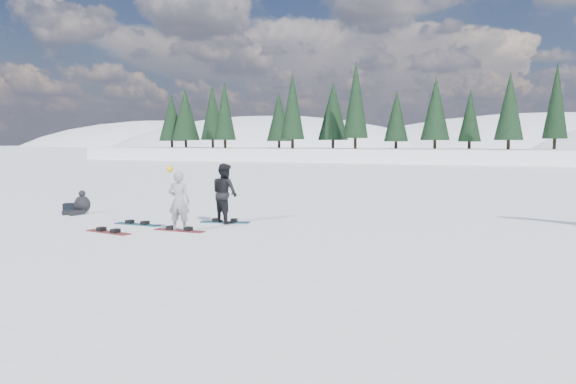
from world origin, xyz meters
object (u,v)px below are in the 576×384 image
(seated_rider, at_px, (81,205))
(snowboard_loose_c, at_px, (137,224))
(snowboarder_woman, at_px, (179,201))
(snowboarder_man, at_px, (225,193))
(gear_bag, at_px, (71,208))
(snowboard_loose_b, at_px, (108,232))

(seated_rider, distance_m, snowboard_loose_c, 3.65)
(snowboarder_woman, bearing_deg, snowboard_loose_c, -29.84)
(snowboarder_woman, xyz_separation_m, snowboarder_man, (0.43, 1.85, 0.06))
(seated_rider, relative_size, snowboard_loose_c, 0.68)
(snowboarder_man, height_order, snowboard_loose_c, snowboarder_man)
(snowboarder_man, distance_m, snowboard_loose_c, 2.72)
(snowboard_loose_c, bearing_deg, seated_rider, 159.15)
(gear_bag, bearing_deg, snowboard_loose_b, -37.19)
(seated_rider, bearing_deg, snowboard_loose_b, -19.92)
(snowboard_loose_b, xyz_separation_m, snowboard_loose_c, (-0.15, 1.48, 0.00))
(snowboard_loose_b, bearing_deg, seated_rider, 151.13)
(gear_bag, xyz_separation_m, snowboard_loose_b, (4.19, -3.18, -0.14))
(snowboarder_woman, distance_m, gear_bag, 6.27)
(snowboarder_man, relative_size, gear_bag, 4.01)
(seated_rider, bearing_deg, gear_bag, -179.66)
(snowboarder_man, xyz_separation_m, snowboard_loose_c, (-2.21, -1.32, -0.89))
(snowboard_loose_c, bearing_deg, snowboard_loose_b, -81.76)
(snowboard_loose_c, bearing_deg, gear_bag, 159.79)
(snowboarder_woman, relative_size, snowboard_loose_b, 1.20)
(snowboarder_woman, xyz_separation_m, snowboard_loose_c, (-1.77, 0.53, -0.83))
(snowboard_loose_c, bearing_deg, snowboarder_woman, -13.96)
(snowboarder_man, distance_m, gear_bag, 6.31)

